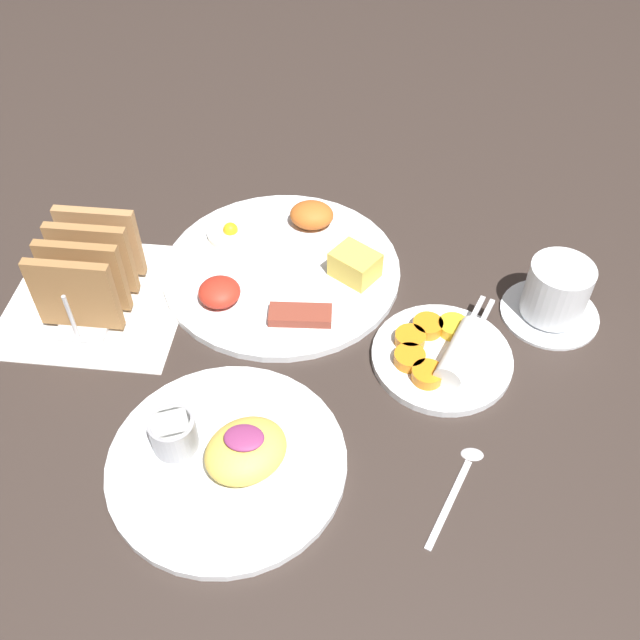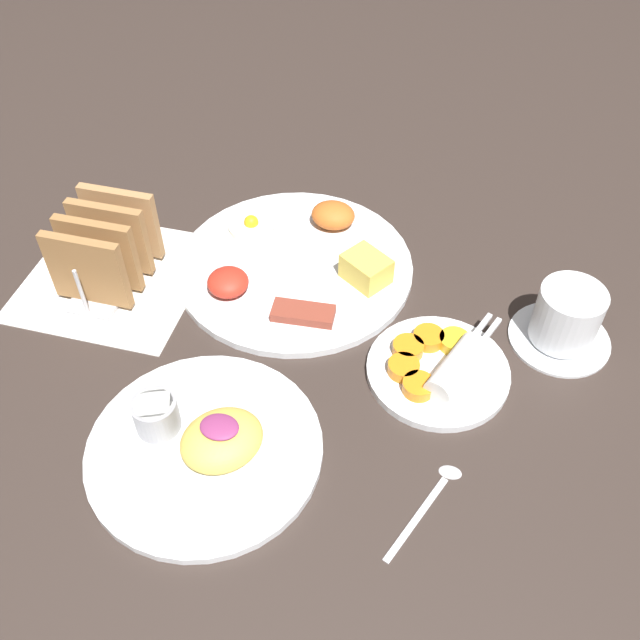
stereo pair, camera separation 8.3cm
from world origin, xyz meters
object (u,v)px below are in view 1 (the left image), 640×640
Objects in this scene: plate_condiments at (443,353)px; coffee_cup at (556,294)px; toast_rack at (89,270)px; plate_breakfast at (284,266)px; plate_foreground at (227,456)px.

coffee_cup reaches higher than plate_condiments.
toast_rack is at bearing 173.05° from plate_condiments.
plate_condiments is 1.38× the size of coffee_cup.
coffee_cup is at bearing -7.05° from plate_breakfast.
plate_foreground is at bearing -143.28° from plate_condiments.
toast_rack reaches higher than plate_foreground.
plate_breakfast is at bearing 86.69° from plate_foreground.
plate_condiments is at bearing -146.40° from coffee_cup.
plate_condiments is 0.67× the size of plate_foreground.
plate_condiments is 1.12× the size of toast_rack.
toast_rack is 1.23× the size of coffee_cup.
coffee_cup is at bearing 3.66° from toast_rack.
toast_rack reaches higher than plate_breakfast.
coffee_cup is (0.34, -0.04, 0.03)m from plate_breakfast.
plate_breakfast is 1.86× the size of plate_condiments.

